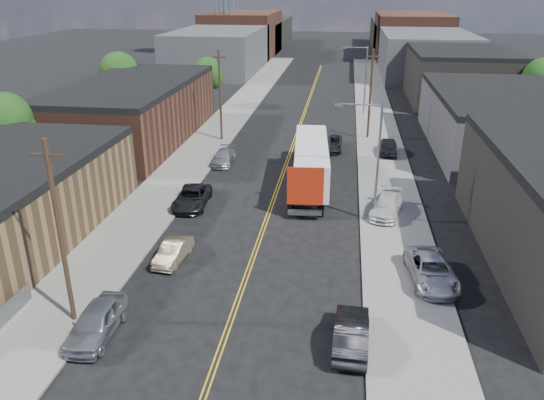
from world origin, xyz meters
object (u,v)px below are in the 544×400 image
(car_left_c, at_px, (192,197))
(car_left_d, at_px, (224,157))
(car_left_a, at_px, (97,322))
(car_right_lot_b, at_px, (387,205))
(car_right_oncoming, at_px, (351,333))
(car_right_lot_c, at_px, (388,147))
(car_ahead_truck, at_px, (330,143))
(car_left_b, at_px, (173,252))
(car_right_lot_a, at_px, (431,270))
(semi_truck, at_px, (312,158))

(car_left_c, height_order, car_left_d, car_left_c)
(car_left_a, xyz_separation_m, car_right_lot_b, (15.38, 17.15, 0.06))
(car_left_a, relative_size, car_right_oncoming, 1.02)
(car_right_lot_c, distance_m, car_ahead_truck, 6.12)
(car_left_b, relative_size, car_left_d, 0.85)
(car_right_lot_a, bearing_deg, car_left_d, 124.59)
(car_right_lot_c, bearing_deg, car_left_b, -118.38)
(car_left_a, relative_size, car_ahead_truck, 0.92)
(semi_truck, height_order, car_left_a, semi_truck)
(car_right_lot_b, bearing_deg, car_right_lot_c, 98.13)
(car_left_d, bearing_deg, car_right_oncoming, -65.51)
(semi_truck, xyz_separation_m, car_right_lot_c, (7.27, 9.40, -1.47))
(car_right_lot_b, distance_m, car_right_lot_c, 15.75)
(car_right_lot_a, bearing_deg, car_left_c, 145.67)
(car_left_a, xyz_separation_m, car_left_d, (0.26, 27.89, -0.14))
(car_right_lot_c, bearing_deg, car_right_lot_b, -91.11)
(car_right_oncoming, xyz_separation_m, car_right_lot_c, (3.81, 31.94, 0.12))
(car_left_a, distance_m, car_right_oncoming, 12.74)
(car_left_a, bearing_deg, car_right_lot_b, 47.40)
(car_left_d, bearing_deg, car_left_a, -90.82)
(car_right_lot_a, distance_m, car_ahead_truck, 27.47)
(semi_truck, xyz_separation_m, car_left_c, (-9.13, -6.44, -1.63))
(car_right_lot_a, xyz_separation_m, car_right_lot_b, (-2.02, 9.69, -0.03))
(car_left_c, distance_m, car_ahead_truck, 19.97)
(car_left_d, height_order, car_right_lot_c, car_right_lot_c)
(car_left_c, height_order, car_right_lot_c, car_right_lot_c)
(car_right_oncoming, height_order, car_ahead_truck, car_right_oncoming)
(car_left_b, xyz_separation_m, car_left_c, (-1.28, 8.92, 0.09))
(car_left_c, xyz_separation_m, car_right_lot_c, (16.40, 15.84, 0.17))
(car_left_b, bearing_deg, semi_truck, 68.93)
(car_left_b, height_order, car_right_lot_c, car_right_lot_c)
(car_left_d, distance_m, car_right_oncoming, 29.72)
(semi_truck, height_order, car_right_lot_c, semi_truck)
(car_left_c, distance_m, car_right_lot_a, 19.74)
(car_left_c, bearing_deg, car_right_oncoming, -54.74)
(car_left_d, xyz_separation_m, car_right_lot_c, (16.26, 4.96, 0.23))
(car_left_b, xyz_separation_m, car_ahead_truck, (9.12, 25.97, 0.08))
(car_left_d, relative_size, car_right_lot_c, 1.05)
(semi_truck, relative_size, car_left_d, 3.45)
(car_left_c, relative_size, car_left_d, 1.14)
(car_left_a, relative_size, car_left_b, 1.22)
(car_right_oncoming, bearing_deg, car_left_c, -50.04)
(semi_truck, height_order, car_right_oncoming, semi_truck)
(semi_truck, distance_m, car_right_lot_a, 18.01)
(car_left_a, xyz_separation_m, car_left_c, (0.12, 17.01, -0.08))
(car_left_b, bearing_deg, car_right_lot_c, 64.60)
(car_left_c, bearing_deg, car_right_lot_a, -31.69)
(car_left_c, distance_m, car_left_d, 10.88)
(semi_truck, height_order, car_left_b, semi_truck)
(car_right_oncoming, bearing_deg, car_left_b, -30.46)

